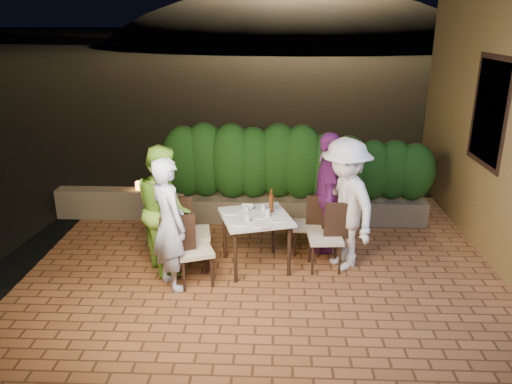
# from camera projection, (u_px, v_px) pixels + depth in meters

# --- Properties ---
(ground) EXTENTS (400.00, 400.00, 0.00)m
(ground) POSITION_uv_depth(u_px,v_px,m) (289.00, 290.00, 6.32)
(ground) COLOR black
(ground) RESTS_ON ground
(terrace_floor) EXTENTS (7.00, 6.00, 0.15)m
(terrace_floor) POSITION_uv_depth(u_px,v_px,m) (288.00, 274.00, 6.81)
(terrace_floor) COLOR brown
(terrace_floor) RESTS_ON ground
(window_pane) EXTENTS (0.08, 1.00, 1.40)m
(window_pane) POSITION_uv_depth(u_px,v_px,m) (492.00, 112.00, 6.96)
(window_pane) COLOR black
(window_pane) RESTS_ON building_wall
(window_frame) EXTENTS (0.06, 1.15, 1.55)m
(window_frame) POSITION_uv_depth(u_px,v_px,m) (491.00, 112.00, 6.96)
(window_frame) COLOR black
(window_frame) RESTS_ON building_wall
(planter) EXTENTS (4.20, 0.55, 0.40)m
(planter) POSITION_uv_depth(u_px,v_px,m) (298.00, 209.00, 8.41)
(planter) COLOR brown
(planter) RESTS_ON ground
(hedge) EXTENTS (4.00, 0.70, 1.10)m
(hedge) POSITION_uv_depth(u_px,v_px,m) (299.00, 166.00, 8.16)
(hedge) COLOR #163D10
(hedge) RESTS_ON planter
(parapet) EXTENTS (2.20, 0.30, 0.50)m
(parapet) POSITION_uv_depth(u_px,v_px,m) (122.00, 203.00, 8.51)
(parapet) COLOR brown
(parapet) RESTS_ON ground
(hill) EXTENTS (52.00, 40.00, 22.00)m
(hill) POSITION_uv_depth(u_px,v_px,m) (294.00, 78.00, 64.17)
(hill) COLOR black
(hill) RESTS_ON ground
(dining_table) EXTENTS (1.08, 1.08, 0.75)m
(dining_table) POSITION_uv_depth(u_px,v_px,m) (256.00, 241.00, 6.76)
(dining_table) COLOR white
(dining_table) RESTS_ON ground
(plate_nw) EXTENTS (0.21, 0.21, 0.01)m
(plate_nw) POSITION_uv_depth(u_px,v_px,m) (240.00, 223.00, 6.37)
(plate_nw) COLOR white
(plate_nw) RESTS_ON dining_table
(plate_sw) EXTENTS (0.24, 0.24, 0.01)m
(plate_sw) POSITION_uv_depth(u_px,v_px,m) (230.00, 212.00, 6.75)
(plate_sw) COLOR white
(plate_sw) RESTS_ON dining_table
(plate_ne) EXTENTS (0.23, 0.23, 0.01)m
(plate_ne) POSITION_uv_depth(u_px,v_px,m) (278.00, 219.00, 6.50)
(plate_ne) COLOR white
(plate_ne) RESTS_ON dining_table
(plate_se) EXTENTS (0.22, 0.22, 0.01)m
(plate_se) POSITION_uv_depth(u_px,v_px,m) (269.00, 208.00, 6.90)
(plate_se) COLOR white
(plate_se) RESTS_ON dining_table
(plate_centre) EXTENTS (0.22, 0.22, 0.01)m
(plate_centre) POSITION_uv_depth(u_px,v_px,m) (259.00, 216.00, 6.61)
(plate_centre) COLOR white
(plate_centre) RESTS_ON dining_table
(plate_front) EXTENTS (0.23, 0.23, 0.01)m
(plate_front) POSITION_uv_depth(u_px,v_px,m) (263.00, 225.00, 6.32)
(plate_front) COLOR white
(plate_front) RESTS_ON dining_table
(glass_nw) EXTENTS (0.06, 0.06, 0.11)m
(glass_nw) POSITION_uv_depth(u_px,v_px,m) (247.00, 218.00, 6.42)
(glass_nw) COLOR silver
(glass_nw) RESTS_ON dining_table
(glass_sw) EXTENTS (0.06, 0.06, 0.10)m
(glass_sw) POSITION_uv_depth(u_px,v_px,m) (247.00, 209.00, 6.72)
(glass_sw) COLOR silver
(glass_sw) RESTS_ON dining_table
(glass_ne) EXTENTS (0.07, 0.07, 0.11)m
(glass_ne) POSITION_uv_depth(u_px,v_px,m) (268.00, 213.00, 6.57)
(glass_ne) COLOR silver
(glass_ne) RESTS_ON dining_table
(glass_se) EXTENTS (0.06, 0.06, 0.10)m
(glass_se) POSITION_uv_depth(u_px,v_px,m) (263.00, 208.00, 6.77)
(glass_se) COLOR silver
(glass_se) RESTS_ON dining_table
(beer_bottle) EXTENTS (0.06, 0.06, 0.33)m
(beer_bottle) POSITION_uv_depth(u_px,v_px,m) (271.00, 201.00, 6.71)
(beer_bottle) COLOR #53270D
(beer_bottle) RESTS_ON dining_table
(bowl) EXTENTS (0.19, 0.19, 0.05)m
(bowl) POSITION_uv_depth(u_px,v_px,m) (247.00, 207.00, 6.86)
(bowl) COLOR white
(bowl) RESTS_ON dining_table
(chair_left_front) EXTENTS (0.56, 0.56, 0.94)m
(chair_left_front) POSITION_uv_depth(u_px,v_px,m) (194.00, 249.00, 6.30)
(chair_left_front) COLOR black
(chair_left_front) RESTS_ON ground
(chair_left_back) EXTENTS (0.54, 0.54, 1.01)m
(chair_left_back) POSITION_uv_depth(u_px,v_px,m) (192.00, 232.00, 6.73)
(chair_left_back) COLOR black
(chair_left_back) RESTS_ON ground
(chair_right_front) EXTENTS (0.47, 0.47, 0.95)m
(chair_right_front) POSITION_uv_depth(u_px,v_px,m) (325.00, 236.00, 6.67)
(chair_right_front) COLOR black
(chair_right_front) RESTS_ON ground
(chair_right_back) EXTENTS (0.42, 0.42, 0.87)m
(chair_right_back) POSITION_uv_depth(u_px,v_px,m) (307.00, 224.00, 7.17)
(chair_right_back) COLOR black
(chair_right_back) RESTS_ON ground
(diner_blue) EXTENTS (0.70, 0.74, 1.70)m
(diner_blue) POSITION_uv_depth(u_px,v_px,m) (169.00, 224.00, 6.11)
(diner_blue) COLOR #C6DAFF
(diner_blue) RESTS_ON ground
(diner_green) EXTENTS (0.99, 1.05, 1.72)m
(diner_green) POSITION_uv_depth(u_px,v_px,m) (164.00, 208.00, 6.59)
(diner_green) COLOR #91DA44
(diner_green) RESTS_ON ground
(diner_white) EXTENTS (1.12, 1.34, 1.80)m
(diner_white) POSITION_uv_depth(u_px,v_px,m) (344.00, 205.00, 6.61)
(diner_white) COLOR white
(diner_white) RESTS_ON ground
(diner_purple) EXTENTS (0.52, 1.07, 1.76)m
(diner_purple) POSITION_uv_depth(u_px,v_px,m) (328.00, 193.00, 7.11)
(diner_purple) COLOR #7C297D
(diner_purple) RESTS_ON ground
(parapet_lamp) EXTENTS (0.10, 0.10, 0.14)m
(parapet_lamp) POSITION_uv_depth(u_px,v_px,m) (138.00, 186.00, 8.39)
(parapet_lamp) COLOR orange
(parapet_lamp) RESTS_ON parapet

